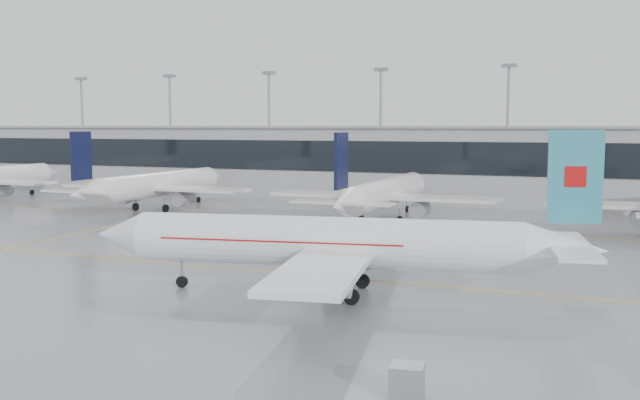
% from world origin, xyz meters
% --- Properties ---
extents(ground, '(320.00, 320.00, 0.00)m').
position_xyz_m(ground, '(0.00, 0.00, 0.00)').
color(ground, gray).
rests_on(ground, ground).
extents(taxi_line_main, '(120.00, 0.25, 0.01)m').
position_xyz_m(taxi_line_main, '(0.00, 0.00, 0.01)').
color(taxi_line_main, gold).
rests_on(taxi_line_main, ground).
extents(taxi_line_north, '(120.00, 0.25, 0.01)m').
position_xyz_m(taxi_line_north, '(0.00, 30.00, 0.01)').
color(taxi_line_north, gold).
rests_on(taxi_line_north, ground).
extents(taxi_line_cross, '(0.25, 60.00, 0.01)m').
position_xyz_m(taxi_line_cross, '(-30.00, 15.00, 0.01)').
color(taxi_line_cross, gold).
rests_on(taxi_line_cross, ground).
extents(terminal, '(180.00, 15.00, 12.00)m').
position_xyz_m(terminal, '(0.00, 62.00, 6.00)').
color(terminal, '#9C9CA0').
rests_on(terminal, ground).
extents(terminal_glass, '(180.00, 0.20, 5.00)m').
position_xyz_m(terminal_glass, '(0.00, 54.45, 7.50)').
color(terminal_glass, black).
rests_on(terminal_glass, ground).
extents(terminal_roof, '(182.00, 16.00, 0.40)m').
position_xyz_m(terminal_roof, '(0.00, 62.00, 12.20)').
color(terminal_roof, gray).
rests_on(terminal_roof, ground).
extents(light_masts, '(156.40, 1.00, 22.60)m').
position_xyz_m(light_masts, '(0.00, 68.00, 13.34)').
color(light_masts, gray).
rests_on(light_masts, ground).
extents(air_canada_jet, '(38.02, 31.12, 12.14)m').
position_xyz_m(air_canada_jet, '(8.79, -5.66, 3.87)').
color(air_canada_jet, white).
rests_on(air_canada_jet, ground).
extents(parked_jet_b, '(29.64, 36.96, 11.72)m').
position_xyz_m(parked_jet_b, '(-35.00, 33.69, 3.71)').
color(parked_jet_b, white).
rests_on(parked_jet_b, ground).
extents(parked_jet_c, '(29.64, 36.96, 11.72)m').
position_xyz_m(parked_jet_c, '(-0.00, 33.69, 3.71)').
color(parked_jet_c, white).
rests_on(parked_jet_c, ground).
extents(gse_unit, '(1.70, 1.60, 1.52)m').
position_xyz_m(gse_unit, '(18.48, -23.08, 0.76)').
color(gse_unit, gray).
rests_on(gse_unit, ground).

